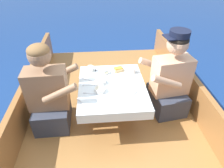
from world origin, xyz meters
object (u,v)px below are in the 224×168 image
coffee_cup_starboard (91,69)px  tin_can (105,72)px  coffee_cup_port (133,70)px  sandwich (118,69)px  person_port (49,95)px  person_starboard (170,81)px

coffee_cup_starboard → tin_can: coffee_cup_starboard is taller
coffee_cup_port → coffee_cup_starboard: 0.49m
sandwich → tin_can: 0.16m
tin_can → person_port: bearing=-153.5°
sandwich → coffee_cup_port: bearing=-11.7°
sandwich → person_starboard: bearing=-19.9°
sandwich → tin_can: bearing=-168.9°
person_port → coffee_cup_port: (0.91, 0.29, 0.08)m
person_port → tin_can: person_port is taller
person_starboard → tin_can: person_starboard is taller
person_starboard → tin_can: (-0.71, 0.17, 0.05)m
coffee_cup_port → tin_can: (-0.32, 0.00, -0.01)m
person_port → sandwich: bearing=21.9°
person_port → person_starboard: bearing=3.7°
coffee_cup_port → tin_can: coffee_cup_port is taller
person_port → sandwich: (0.75, 0.33, 0.07)m
sandwich → coffee_cup_port: coffee_cup_port is taller
coffee_cup_port → coffee_cup_starboard: same height
coffee_cup_starboard → person_starboard: bearing=-15.4°
coffee_cup_port → tin_can: size_ratio=1.41×
coffee_cup_starboard → coffee_cup_port: bearing=-8.7°
person_port → coffee_cup_starboard: (0.43, 0.37, 0.08)m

